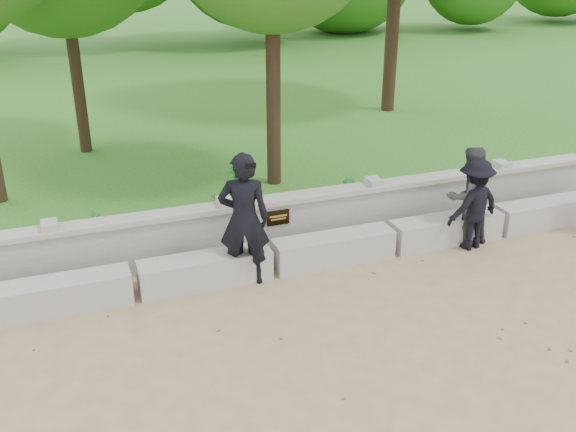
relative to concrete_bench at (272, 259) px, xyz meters
name	(u,v)px	position (x,y,z in m)	size (l,w,h in m)	color
ground	(322,342)	(0.00, -1.90, -0.22)	(80.00, 80.00, 0.00)	tan
lawn	(146,94)	(0.00, 12.10, -0.10)	(40.00, 22.00, 0.25)	#246022
concrete_bench	(272,259)	(0.00, 0.00, 0.00)	(11.90, 0.45, 0.45)	#B9B7AF
parapet_wall	(257,226)	(0.00, 0.70, 0.24)	(12.50, 0.35, 0.90)	#AEACA5
man_main	(244,219)	(-0.44, -0.10, 0.76)	(0.83, 0.76, 1.96)	black
visitor_left	(468,196)	(3.27, -0.10, 0.59)	(0.82, 0.65, 1.63)	#38383D
visitor_mid	(474,204)	(3.27, -0.28, 0.52)	(1.05, 0.72, 1.49)	black
shrub_a	(96,226)	(-2.36, 1.40, 0.31)	(0.30, 0.20, 0.56)	#28782B
shrub_b	(350,193)	(1.92, 1.40, 0.28)	(0.28, 0.23, 0.51)	#28782B
shrub_d	(235,183)	(0.12, 2.40, 0.35)	(0.37, 0.33, 0.65)	#28782B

